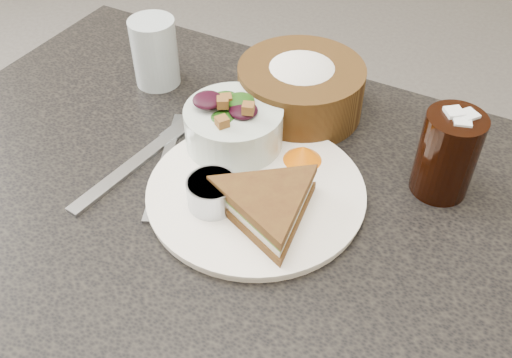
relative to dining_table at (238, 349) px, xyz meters
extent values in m
cube|color=black|center=(0.00, 0.00, 0.00)|extent=(1.00, 0.70, 0.75)
cylinder|color=white|center=(0.02, 0.02, 0.38)|extent=(0.28, 0.28, 0.01)
cylinder|color=#A1A8B2|center=(-0.01, -0.03, 0.41)|extent=(0.08, 0.08, 0.04)
cone|color=orange|center=(0.05, 0.10, 0.40)|extent=(0.07, 0.07, 0.02)
cube|color=#ABAEB4|center=(-0.15, -0.02, 0.38)|extent=(0.04, 0.21, 0.01)
cube|color=#A0A3AA|center=(-0.12, 0.01, 0.38)|extent=(0.10, 0.21, 0.00)
cylinder|color=#AAB9C1|center=(-0.24, 0.18, 0.43)|extent=(0.09, 0.09, 0.11)
camera|label=1|loc=(0.28, -0.44, 0.90)|focal=40.00mm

